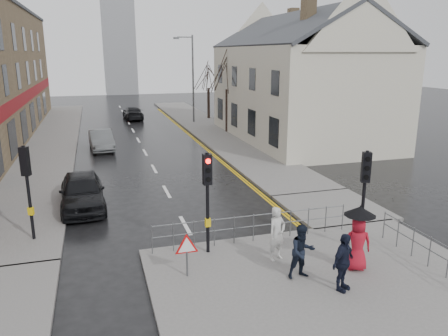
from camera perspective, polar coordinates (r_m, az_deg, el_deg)
ground at (r=14.69m, az=-2.66°, el=-11.78°), size 120.00×120.00×0.00m
near_pavement at (r=12.86m, az=15.04°, el=-16.13°), size 10.00×9.00×0.14m
left_pavement at (r=36.51m, az=-21.67°, el=3.53°), size 4.00×44.00×0.14m
right_pavement at (r=39.50m, az=-2.29°, el=5.36°), size 4.00×40.00×0.14m
pavement_bridge_right at (r=19.57m, az=13.97°, el=-5.04°), size 4.00×4.20×0.14m
building_right_cream at (r=34.31m, az=9.76°, el=11.64°), size 9.00×16.40×10.10m
church_tower at (r=74.94m, az=-13.60°, el=16.31°), size 5.00×5.00×18.00m
traffic_signal_near_left at (r=13.99m, az=-2.18°, el=-2.29°), size 0.28×0.27×3.40m
traffic_signal_near_right at (r=14.97m, az=17.91°, el=-1.87°), size 0.34×0.33×3.40m
traffic_signal_far_left at (r=16.47m, az=-24.37°, el=-1.00°), size 0.34×0.33×3.40m
guard_railing_front at (r=15.39m, az=3.87°, el=-7.01°), size 7.14×0.04×1.00m
guard_railing_side at (r=15.01m, az=25.36°, el=-9.13°), size 0.04×4.54×1.00m
warning_sign at (r=13.02m, az=-4.88°, el=-10.39°), size 0.80×0.07×1.35m
street_lamp at (r=41.77m, az=-4.32°, el=12.25°), size 1.83×0.25×8.00m
tree_near at (r=36.37m, az=0.40°, el=12.58°), size 2.40×2.40×6.58m
tree_far at (r=44.23m, az=-2.06°, el=12.05°), size 2.40×2.40×5.64m
pedestrian_a at (r=14.10m, az=6.93°, el=-8.51°), size 0.74×0.61×1.75m
pedestrian_b at (r=13.14m, az=10.17°, el=-10.71°), size 0.82×0.65×1.64m
pedestrian_with_umbrella at (r=13.88m, az=17.11°, el=-8.41°), size 0.96×0.96×2.04m
pedestrian_d at (r=12.74m, az=15.30°, el=-11.80°), size 1.06×0.84×1.68m
car_parked at (r=19.86m, az=-18.05°, el=-2.90°), size 2.01×4.61×1.55m
car_mid at (r=31.52m, az=-15.74°, el=3.53°), size 1.76×4.28×1.38m
car_far at (r=45.38m, az=-11.81°, el=7.03°), size 1.89×4.45×1.28m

